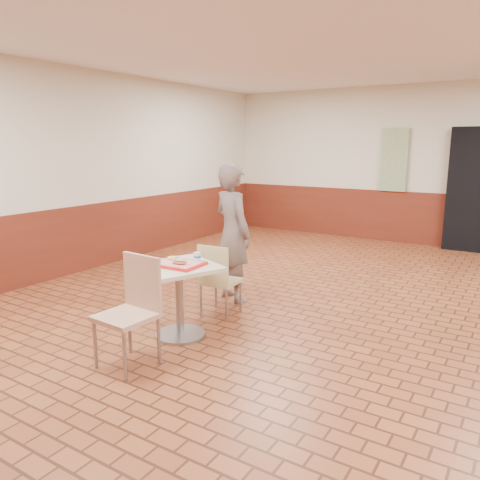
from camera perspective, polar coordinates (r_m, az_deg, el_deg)
The scene contains 11 objects.
room_shell at distance 4.69m, azimuth 10.26°, elevation 6.45°, with size 8.01×10.01×3.01m.
wainscot_band at distance 4.88m, azimuth 9.84°, elevation -5.31°, with size 8.00×10.00×1.00m.
promo_poster at distance 9.57m, azimuth 18.28°, elevation 9.25°, with size 0.50×0.03×1.20m, color gray.
main_table at distance 4.71m, azimuth -7.43°, elevation -5.91°, with size 0.70×0.70×0.74m.
chair_main_front at distance 4.20m, azimuth -12.93°, elevation -7.73°, with size 0.47×0.47×0.96m.
chair_main_back at distance 5.20m, azimuth -2.74°, elevation -4.50°, with size 0.41×0.41×0.83m.
customer at distance 5.70m, azimuth -0.91°, elevation 0.86°, with size 0.61×0.40×1.68m, color #6A5952.
serving_tray at distance 4.64m, azimuth -7.51°, elevation -2.90°, with size 0.46×0.36×0.03m.
ring_donut at distance 4.75m, azimuth -8.30°, elevation -2.18°, with size 0.10×0.10×0.03m, color #E5C053.
long_john_donut at distance 4.55m, azimuth -7.38°, elevation -2.71°, with size 0.15×0.10×0.04m.
paper_cup at distance 4.64m, azimuth -5.24°, elevation -2.06°, with size 0.07×0.07×0.09m.
Camera 1 is at (1.75, -4.33, 1.92)m, focal length 35.00 mm.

